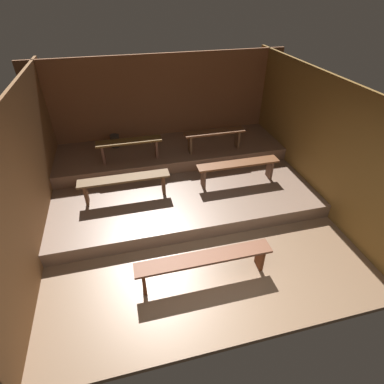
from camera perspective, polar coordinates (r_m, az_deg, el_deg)
The scene contains 12 objects.
ground at distance 6.06m, azimuth -0.91°, elevation -3.38°, with size 5.96×5.68×0.08m, color #816248.
wall_back at distance 7.58m, azimuth -5.48°, elevation 15.74°, with size 5.96×0.06×2.42m, color brown.
wall_left at distance 5.48m, azimuth -28.68°, elevation 3.03°, with size 0.06×5.68×2.42m, color brown.
wall_right at distance 6.40m, azimuth 22.65°, elevation 9.26°, with size 0.06×5.68×2.42m, color brown.
platform_lower at distance 6.55m, azimuth -2.46°, elevation 1.87°, with size 5.16×3.35×0.27m, color #826754.
platform_middle at distance 7.19m, azimuth -4.06°, elevation 7.59°, with size 5.16×1.52×0.27m, color #825D46.
bench_floor_center at distance 4.55m, azimuth 2.35°, elevation -12.94°, with size 2.06×0.27×0.45m.
bench_lower_left at distance 5.81m, azimuth -12.68°, elevation 1.89°, with size 1.70×0.27×0.45m.
bench_lower_right at distance 6.21m, azimuth 8.70°, elevation 4.76°, with size 1.70×0.27×0.45m.
bench_middle_left at distance 6.56m, azimuth -11.79°, elevation 8.72°, with size 1.36×0.27×0.45m.
bench_middle_right at distance 6.85m, azimuth 4.25°, elevation 10.61°, with size 1.36×0.27×0.45m.
pail_middle at distance 7.30m, azimuth -14.40°, elevation 9.40°, with size 0.21×0.21×0.28m, color #332D28.
Camera 1 is at (-1.05, -2.15, 3.78)m, focal length 28.10 mm.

